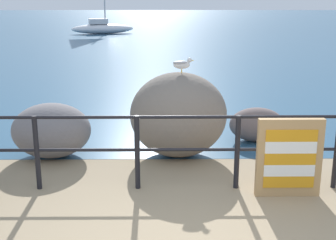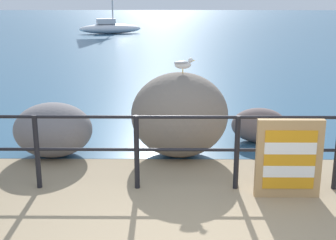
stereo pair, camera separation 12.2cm
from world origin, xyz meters
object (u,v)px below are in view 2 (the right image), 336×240
Objects in this scene: breakwater_boulder_main at (180,115)px; seagull at (183,64)px; folded_deckchair_stack at (289,159)px; breakwater_boulder_right at (259,125)px; sailboat at (109,24)px; breakwater_boulder_left at (53,130)px.

breakwater_boulder_main is 4.58× the size of seagull.
breakwater_boulder_right is (0.06, 2.33, -0.21)m from folded_deckchair_stack.
breakwater_boulder_main is (-1.37, 1.56, 0.17)m from folded_deckchair_stack.
sailboat is (-5.99, 27.31, 0.19)m from folded_deckchair_stack.
breakwater_boulder_left is at bearing -179.55° from breakwater_boulder_main.
sailboat reaches higher than breakwater_boulder_main.
seagull is at bearing 130.76° from folded_deckchair_stack.
breakwater_boulder_main is at bearing 147.32° from seagull.
seagull is at bearing -0.28° from breakwater_boulder_left.
breakwater_boulder_left is 0.21× the size of sailboat.
sailboat is (-4.62, 25.75, 0.02)m from breakwater_boulder_main.
folded_deckchair_stack is 2.34m from breakwater_boulder_right.
sailboat is at bearing 102.38° from folded_deckchair_stack.
breakwater_boulder_right is (1.43, 0.77, -0.38)m from breakwater_boulder_main.
breakwater_boulder_right is at bearing 28.08° from breakwater_boulder_main.
seagull is (-1.32, 1.54, 1.00)m from folded_deckchair_stack.
breakwater_boulder_right is at bearing -91.45° from sailboat.
breakwater_boulder_main is at bearing -94.90° from sailboat.
sailboat reaches higher than seagull.
seagull reaches higher than breakwater_boulder_main.
sailboat is at bearing 95.70° from breakwater_boulder_left.
folded_deckchair_stack is 0.67× the size of breakwater_boulder_main.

